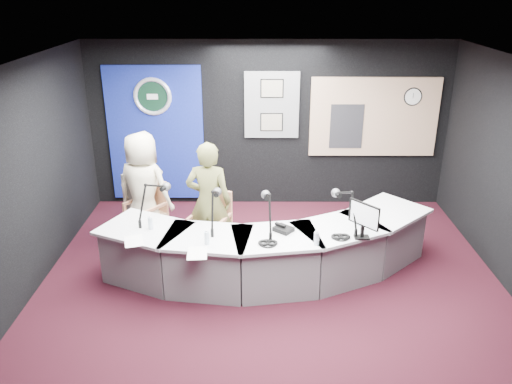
{
  "coord_description": "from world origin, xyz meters",
  "views": [
    {
      "loc": [
        -0.17,
        -5.38,
        3.66
      ],
      "look_at": [
        -0.2,
        0.8,
        1.1
      ],
      "focal_mm": 36.0,
      "sensor_mm": 36.0,
      "label": 1
    }
  ],
  "objects_px": {
    "armchair_right": "(210,226)",
    "person_man": "(144,190)",
    "broadcast_desk": "(267,250)",
    "armchair_left": "(146,211)",
    "person_woman": "(209,202)"
  },
  "relations": [
    {
      "from": "armchair_right",
      "to": "broadcast_desk",
      "type": "bearing_deg",
      "value": -8.64
    },
    {
      "from": "armchair_right",
      "to": "person_man",
      "type": "height_order",
      "value": "person_man"
    },
    {
      "from": "broadcast_desk",
      "to": "person_woman",
      "type": "height_order",
      "value": "person_woman"
    },
    {
      "from": "person_woman",
      "to": "armchair_right",
      "type": "bearing_deg",
      "value": -0.0
    },
    {
      "from": "armchair_right",
      "to": "person_man",
      "type": "xyz_separation_m",
      "value": [
        -0.98,
        0.44,
        0.36
      ]
    },
    {
      "from": "armchair_left",
      "to": "armchair_right",
      "type": "bearing_deg",
      "value": 13.71
    },
    {
      "from": "armchair_left",
      "to": "armchair_right",
      "type": "relative_size",
      "value": 1.05
    },
    {
      "from": "broadcast_desk",
      "to": "armchair_right",
      "type": "bearing_deg",
      "value": 148.83
    },
    {
      "from": "person_man",
      "to": "person_woman",
      "type": "bearing_deg",
      "value": 174.7
    },
    {
      "from": "armchair_left",
      "to": "armchair_right",
      "type": "distance_m",
      "value": 1.08
    },
    {
      "from": "armchair_left",
      "to": "broadcast_desk",
      "type": "bearing_deg",
      "value": 10.46
    },
    {
      "from": "person_man",
      "to": "person_woman",
      "type": "distance_m",
      "value": 1.08
    },
    {
      "from": "broadcast_desk",
      "to": "armchair_right",
      "type": "relative_size",
      "value": 4.53
    },
    {
      "from": "armchair_left",
      "to": "person_man",
      "type": "relative_size",
      "value": 0.61
    },
    {
      "from": "armchair_right",
      "to": "person_woman",
      "type": "bearing_deg",
      "value": 0.0
    }
  ]
}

